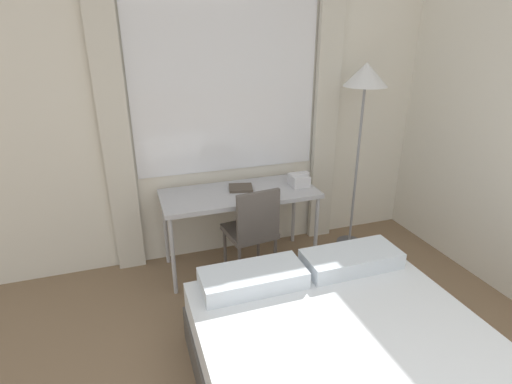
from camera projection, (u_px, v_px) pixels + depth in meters
wall_back_with_window at (228, 116)px, 3.66m from camera, size 4.95×0.13×2.70m
desk at (240, 198)px, 3.58m from camera, size 1.39×0.59×0.75m
desk_chair at (253, 228)px, 3.42m from camera, size 0.45×0.45×0.89m
bed at (359, 384)px, 2.24m from camera, size 1.68×1.97×0.60m
standing_lamp at (365, 88)px, 3.59m from camera, size 0.40×0.40×1.83m
telephone at (299, 180)px, 3.69m from camera, size 0.18×0.18×0.12m
book at (241, 188)px, 3.61m from camera, size 0.25×0.23×0.02m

